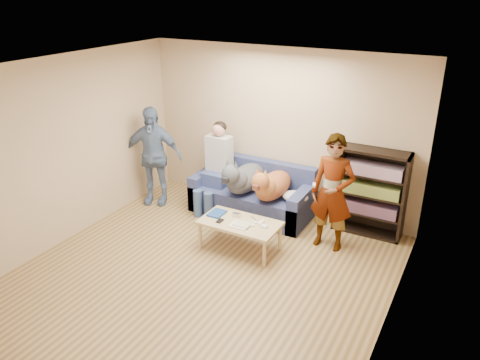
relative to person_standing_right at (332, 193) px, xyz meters
The scene contains 26 objects.
ground 2.20m from the person_standing_right, 125.33° to the right, with size 5.00×5.00×0.00m, color brown.
ceiling 2.70m from the person_standing_right, 125.33° to the right, with size 5.00×5.00×0.00m, color white.
wall_back 1.52m from the person_standing_right, 144.61° to the left, with size 4.50×4.50×0.00m, color tan.
wall_left 3.84m from the person_standing_right, 154.13° to the right, with size 5.00×5.00×0.00m, color tan.
wall_right 2.03m from the person_standing_right, 57.20° to the right, with size 5.00×5.00×0.00m, color tan.
blanket 0.80m from the person_standing_right, 154.27° to the left, with size 0.40×0.34×0.14m, color silver.
person_standing_right is the anchor object (origin of this frame).
person_standing_left 3.06m from the person_standing_right, behind, with size 0.97×0.40×1.66m, color #6D8CAE.
held_controller 0.32m from the person_standing_right, 135.00° to the right, with size 0.04×0.11×0.03m, color silver.
notebook_blue 1.64m from the person_standing_right, 157.34° to the right, with size 0.20×0.26×0.03m, color navy.
papers 1.34m from the person_standing_right, 143.19° to the right, with size 0.26×0.20×0.01m, color silver.
magazine 1.30m from the person_standing_right, 143.10° to the right, with size 0.22×0.17×0.01m, color beige.
camera_silver 1.36m from the person_standing_right, 155.45° to the right, with size 0.11×0.06×0.05m, color silver.
controller_a 1.05m from the person_standing_right, 144.51° to the right, with size 0.04×0.13×0.03m, color white.
controller_b 1.04m from the person_standing_right, 137.83° to the right, with size 0.09×0.06×0.03m, color white.
headphone_cup_a 1.18m from the person_standing_right, 141.85° to the right, with size 0.07×0.07×0.02m, color white.
headphone_cup_b 1.13m from the person_standing_right, 145.26° to the right, with size 0.07×0.07×0.02m, color silver.
pen_orange 1.42m from the person_standing_right, 142.93° to the right, with size 0.01×0.01×0.14m, color #C44B1B.
pen_black 1.14m from the person_standing_right, 153.02° to the right, with size 0.01×0.01×0.14m, color black.
wallet 1.59m from the person_standing_right, 149.31° to the right, with size 0.07×0.12×0.01m, color black.
sofa 1.59m from the person_standing_right, 163.12° to the left, with size 1.90×0.85×0.82m.
person_seated 2.06m from the person_standing_right, behind, with size 0.40×0.73×1.47m.
dog_gray 1.52m from the person_standing_right, behind, with size 0.46×1.27×0.66m.
dog_tan 1.05m from the person_standing_right, 168.19° to the left, with size 0.43×1.17×0.62m.
coffee_table 1.34m from the person_standing_right, 148.20° to the right, with size 1.10×0.60×0.42m.
bookshelf 0.78m from the person_standing_right, 60.90° to the left, with size 1.00×0.34×1.30m.
Camera 1 is at (2.83, -4.01, 3.47)m, focal length 35.00 mm.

